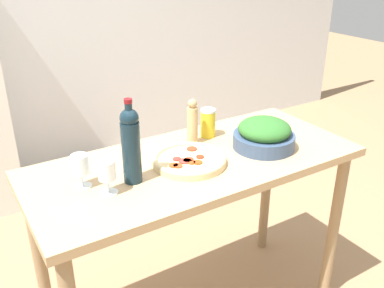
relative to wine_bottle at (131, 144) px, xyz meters
name	(u,v)px	position (x,y,z in m)	size (l,w,h in m)	color
wall_back	(51,12)	(0.31, 2.17, 0.22)	(6.40, 0.06, 2.60)	silver
prep_counter	(196,184)	(0.31, 0.03, -0.29)	(1.47, 0.64, 0.92)	tan
wine_bottle	(131,144)	(0.00, 0.00, 0.00)	(0.07, 0.07, 0.34)	#142833
wine_glass_near	(107,172)	(-0.12, -0.04, -0.07)	(0.07, 0.07, 0.14)	silver
wine_glass_far	(80,166)	(-0.19, 0.06, -0.07)	(0.07, 0.07, 0.14)	silver
pepper_mill	(192,122)	(0.39, 0.18, -0.06)	(0.05, 0.05, 0.22)	tan
salad_bowl	(264,135)	(0.64, -0.03, -0.10)	(0.28, 0.28, 0.14)	#384C6B
homemade_pizza	(189,160)	(0.27, 0.01, -0.14)	(0.32, 0.32, 0.04)	#DBC189
salt_canister	(208,123)	(0.50, 0.21, -0.09)	(0.07, 0.07, 0.14)	yellow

